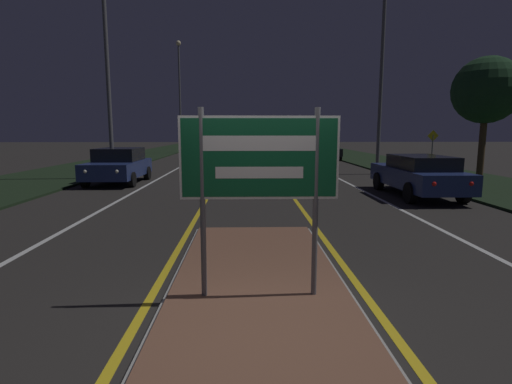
% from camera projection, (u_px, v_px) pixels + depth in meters
% --- Properties ---
extents(ground_plane, '(160.00, 160.00, 0.00)m').
position_uv_depth(ground_plane, '(261.00, 327.00, 4.49)').
color(ground_plane, '#282623').
extents(median_island, '(2.48, 7.41, 0.10)m').
position_uv_depth(median_island, '(259.00, 299.00, 5.14)').
color(median_island, '#999993').
rests_on(median_island, ground_plane).
extents(verge_left, '(5.00, 100.00, 0.08)m').
position_uv_depth(verge_left, '(90.00, 167.00, 23.99)').
color(verge_left, black).
rests_on(verge_left, ground_plane).
extents(verge_right, '(5.00, 100.00, 0.08)m').
position_uv_depth(verge_right, '(402.00, 167.00, 24.50)').
color(verge_right, black).
rests_on(verge_right, ground_plane).
extents(centre_line_yellow_left, '(0.12, 70.00, 0.01)m').
position_uv_depth(centre_line_yellow_left, '(228.00, 162.00, 29.15)').
color(centre_line_yellow_left, gold).
rests_on(centre_line_yellow_left, ground_plane).
extents(centre_line_yellow_right, '(0.12, 70.00, 0.01)m').
position_uv_depth(centre_line_yellow_right, '(267.00, 161.00, 29.23)').
color(centre_line_yellow_right, gold).
rests_on(centre_line_yellow_right, ground_plane).
extents(lane_line_white_left, '(0.12, 70.00, 0.01)m').
position_uv_depth(lane_line_white_left, '(190.00, 162.00, 29.08)').
color(lane_line_white_left, silver).
rests_on(lane_line_white_left, ground_plane).
extents(lane_line_white_right, '(0.12, 70.00, 0.01)m').
position_uv_depth(lane_line_white_right, '(305.00, 161.00, 29.31)').
color(lane_line_white_right, silver).
rests_on(lane_line_white_right, ground_plane).
extents(edge_line_white_left, '(0.10, 70.00, 0.01)m').
position_uv_depth(edge_line_white_left, '(149.00, 162.00, 29.00)').
color(edge_line_white_left, silver).
rests_on(edge_line_white_left, ground_plane).
extents(edge_line_white_right, '(0.10, 70.00, 0.01)m').
position_uv_depth(edge_line_white_right, '(345.00, 161.00, 29.39)').
color(edge_line_white_right, silver).
rests_on(edge_line_white_right, ground_plane).
extents(highway_sign, '(1.95, 0.07, 2.36)m').
position_uv_depth(highway_sign, '(259.00, 166.00, 4.87)').
color(highway_sign, '#56565B').
rests_on(highway_sign, median_island).
extents(streetlight_left_near, '(0.47, 0.47, 9.52)m').
position_uv_depth(streetlight_left_near, '(106.00, 47.00, 17.18)').
color(streetlight_left_near, '#56565B').
rests_on(streetlight_left_near, ground_plane).
extents(streetlight_left_far, '(0.48, 0.48, 10.75)m').
position_uv_depth(streetlight_left_far, '(180.00, 86.00, 38.56)').
color(streetlight_left_far, '#56565B').
rests_on(streetlight_left_far, ground_plane).
extents(streetlight_right_near, '(0.64, 0.64, 10.13)m').
position_uv_depth(streetlight_right_near, '(383.00, 30.00, 19.50)').
color(streetlight_right_near, '#56565B').
rests_on(streetlight_right_near, ground_plane).
extents(car_receding_0, '(1.86, 4.75, 1.39)m').
position_uv_depth(car_receding_0, '(418.00, 174.00, 13.46)').
color(car_receding_0, navy).
rests_on(car_receding_0, ground_plane).
extents(car_receding_1, '(2.03, 4.33, 1.39)m').
position_uv_depth(car_receding_1, '(290.00, 156.00, 23.41)').
color(car_receding_1, silver).
rests_on(car_receding_1, ground_plane).
extents(car_receding_2, '(1.98, 4.25, 1.44)m').
position_uv_depth(car_receding_2, '(325.00, 150.00, 30.89)').
color(car_receding_2, black).
rests_on(car_receding_2, ground_plane).
extents(car_approaching_0, '(2.04, 4.10, 1.48)m').
position_uv_depth(car_approaching_0, '(118.00, 165.00, 16.90)').
color(car_approaching_0, navy).
rests_on(car_approaching_0, ground_plane).
extents(car_approaching_1, '(1.94, 4.48, 1.51)m').
position_uv_depth(car_approaching_1, '(214.00, 149.00, 32.73)').
color(car_approaching_1, silver).
rests_on(car_approaching_1, ground_plane).
extents(warning_sign, '(0.60, 0.06, 2.17)m').
position_uv_depth(warning_sign, '(432.00, 146.00, 21.24)').
color(warning_sign, '#56565B').
rests_on(warning_sign, verge_right).
extents(roadside_palm_right, '(2.44, 2.44, 4.82)m').
position_uv_depth(roadside_palm_right, '(487.00, 91.00, 14.66)').
color(roadside_palm_right, '#4C3823').
rests_on(roadside_palm_right, verge_right).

